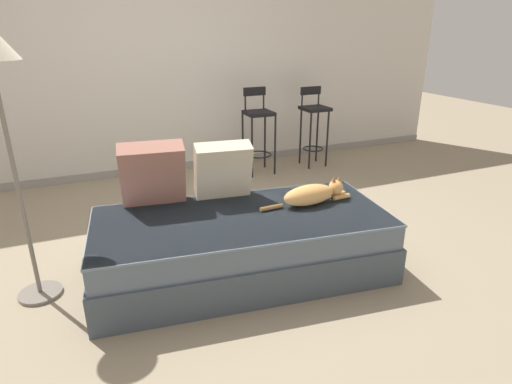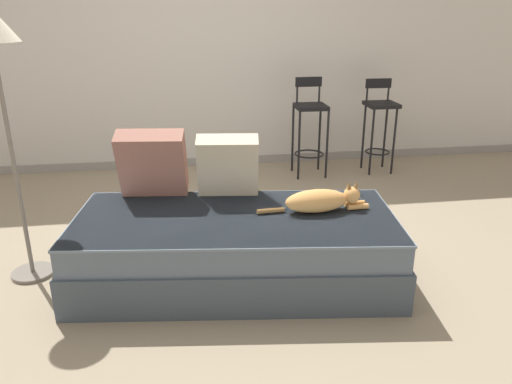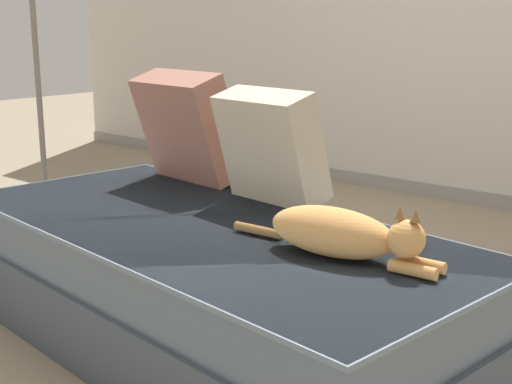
{
  "view_description": "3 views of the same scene",
  "coord_description": "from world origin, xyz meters",
  "px_view_note": "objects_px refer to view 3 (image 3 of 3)",
  "views": [
    {
      "loc": [
        -0.98,
        -2.97,
        1.7
      ],
      "look_at": [
        0.15,
        -0.3,
        0.58
      ],
      "focal_mm": 30.0,
      "sensor_mm": 36.0,
      "label": 1
    },
    {
      "loc": [
        -0.31,
        -3.33,
        1.73
      ],
      "look_at": [
        0.15,
        -0.3,
        0.58
      ],
      "focal_mm": 35.0,
      "sensor_mm": 36.0,
      "label": 2
    },
    {
      "loc": [
        1.68,
        -2.14,
        1.15
      ],
      "look_at": [
        0.15,
        -0.3,
        0.58
      ],
      "focal_mm": 50.0,
      "sensor_mm": 36.0,
      "label": 3
    }
  ],
  "objects_px": {
    "couch": "(206,284)",
    "throw_pillow_corner": "(187,127)",
    "throw_pillow_middle": "(271,147)",
    "cat": "(341,233)"
  },
  "relations": [
    {
      "from": "couch",
      "to": "throw_pillow_middle",
      "type": "xyz_separation_m",
      "value": [
        -0.01,
        0.38,
        0.45
      ]
    },
    {
      "from": "throw_pillow_corner",
      "to": "cat",
      "type": "distance_m",
      "value": 1.19
    },
    {
      "from": "couch",
      "to": "cat",
      "type": "bearing_deg",
      "value": -0.13
    },
    {
      "from": "throw_pillow_middle",
      "to": "throw_pillow_corner",
      "type": "bearing_deg",
      "value": 173.06
    },
    {
      "from": "couch",
      "to": "throw_pillow_corner",
      "type": "distance_m",
      "value": 0.83
    },
    {
      "from": "couch",
      "to": "throw_pillow_corner",
      "type": "bearing_deg",
      "value": 139.85
    },
    {
      "from": "throw_pillow_middle",
      "to": "couch",
      "type": "bearing_deg",
      "value": -89.03
    },
    {
      "from": "couch",
      "to": "throw_pillow_middle",
      "type": "height_order",
      "value": "throw_pillow_middle"
    },
    {
      "from": "throw_pillow_corner",
      "to": "throw_pillow_middle",
      "type": "distance_m",
      "value": 0.52
    },
    {
      "from": "throw_pillow_middle",
      "to": "cat",
      "type": "relative_size",
      "value": 0.6
    }
  ]
}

